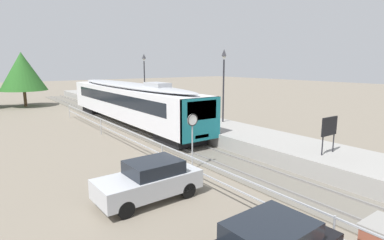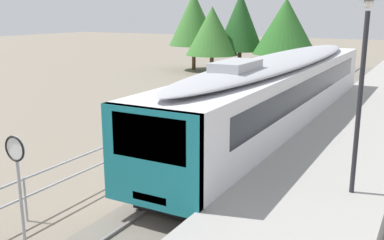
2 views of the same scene
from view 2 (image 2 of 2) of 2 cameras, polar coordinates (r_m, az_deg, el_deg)
ground_plane at (r=20.32m, az=1.86°, el=-1.91°), size 160.00×160.00×0.00m
track_rails at (r=19.19m, az=9.87°, el=-2.95°), size 3.20×60.00×0.14m
commuter_train at (r=20.00m, az=11.43°, el=3.88°), size 2.82×20.98×3.74m
station_platform at (r=18.34m, az=19.55°, el=-2.99°), size 3.90×60.00×0.90m
platform_lamp_mid_platform at (r=11.60m, az=21.29°, el=8.59°), size 0.34×0.34×5.35m
speed_limit_sign at (r=10.81m, az=-21.61°, el=-5.34°), size 0.61×0.10×2.81m
carpark_fence at (r=12.66m, az=-20.73°, el=-8.34°), size 0.06×36.06×1.25m
tree_behind_carpark at (r=43.10m, az=0.23°, el=12.86°), size 4.73×4.73×7.34m
tree_behind_station_far at (r=40.20m, az=2.59°, el=11.37°), size 4.68×4.68×5.98m
tree_distant_left at (r=38.91m, az=11.94°, el=11.70°), size 5.42×5.42×6.63m
tree_distant_centre at (r=41.41m, az=6.24°, el=12.45°), size 4.28×4.28×7.25m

